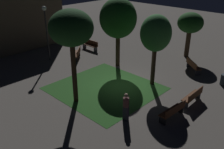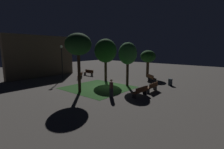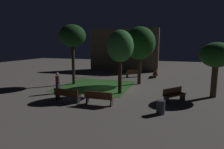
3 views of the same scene
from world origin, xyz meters
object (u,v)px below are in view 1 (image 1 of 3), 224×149
object	(u,v)px
pedestrian	(126,106)
tree_left_canopy	(118,19)
trash_bin	(224,80)
lamp_post_path_center	(46,24)
tree_near_wall	(71,29)
bench_front_right	(90,45)
bench_near_trees	(193,96)
bench_path_side	(77,53)
bench_lawn_edge	(173,111)
bench_by_lamp	(193,65)
tree_tall_center	(156,34)
tree_back_right	(190,24)

from	to	relation	value
pedestrian	tree_left_canopy	bearing A→B (deg)	45.86
trash_bin	lamp_post_path_center	bearing A→B (deg)	114.19
tree_near_wall	lamp_post_path_center	world-z (taller)	tree_near_wall
bench_front_right	lamp_post_path_center	distance (m)	5.08
bench_near_trees	bench_path_side	bearing A→B (deg)	90.38
bench_path_side	bench_front_right	world-z (taller)	same
bench_lawn_edge	bench_by_lamp	size ratio (longest dim) A/B	1.07
bench_near_trees	tree_tall_center	xyz separation A→B (m)	(0.43, 3.25, 3.08)
pedestrian	bench_front_right	bearing A→B (deg)	57.33
bench_near_trees	trash_bin	distance (m)	3.75
tree_near_wall	tree_back_right	xyz separation A→B (m)	(11.76, -0.98, -1.54)
tree_left_canopy	trash_bin	bearing A→B (deg)	-71.68
bench_near_trees	pedestrian	world-z (taller)	pedestrian
tree_tall_center	tree_back_right	size ratio (longest dim) A/B	1.24
tree_back_right	pedestrian	size ratio (longest dim) A/B	2.41
bench_lawn_edge	trash_bin	bearing A→B (deg)	-3.55
tree_tall_center	bench_lawn_edge	bearing A→B (deg)	-129.37
bench_near_trees	bench_by_lamp	size ratio (longest dim) A/B	1.06
tree_near_wall	tree_back_right	world-z (taller)	tree_near_wall
bench_front_right	tree_near_wall	size ratio (longest dim) A/B	0.32
pedestrian	tree_tall_center	bearing A→B (deg)	18.25
bench_front_right	bench_by_lamp	xyz separation A→B (m)	(2.01, -9.57, 0.00)
bench_lawn_edge	tree_back_right	bearing A→B (deg)	24.64
bench_near_trees	bench_path_side	distance (m)	10.84
bench_path_side	trash_bin	world-z (taller)	bench_path_side
tree_left_canopy	trash_bin	xyz separation A→B (m)	(2.52, -7.60, -3.44)
bench_near_trees	lamp_post_path_center	bearing A→B (deg)	99.02
bench_path_side	lamp_post_path_center	distance (m)	3.53
bench_lawn_edge	bench_by_lamp	xyz separation A→B (m)	(6.63, 2.30, 0.00)
bench_front_right	pedestrian	world-z (taller)	pedestrian
bench_lawn_edge	bench_by_lamp	distance (m)	7.02
bench_lawn_edge	bench_front_right	distance (m)	12.73
tree_back_right	bench_path_side	bearing A→B (deg)	137.37
bench_near_trees	bench_front_right	bearing A→B (deg)	78.63
lamp_post_path_center	trash_bin	size ratio (longest dim) A/B	6.01
tree_left_canopy	trash_bin	world-z (taller)	tree_left_canopy
tree_near_wall	tree_tall_center	world-z (taller)	tree_near_wall
bench_lawn_edge	bench_front_right	world-z (taller)	same
trash_bin	bench_by_lamp	bearing A→B (deg)	75.97
bench_lawn_edge	tree_near_wall	bearing A→B (deg)	115.05
bench_lawn_edge	tree_left_canopy	xyz separation A→B (m)	(3.45, 7.23, 3.34)
tree_tall_center	pedestrian	world-z (taller)	tree_tall_center
tree_left_canopy	pedestrian	bearing A→B (deg)	-134.14
bench_path_side	bench_by_lamp	bearing A→B (deg)	-62.37
bench_near_trees	bench_front_right	size ratio (longest dim) A/B	1.00
bench_near_trees	tree_near_wall	bearing A→B (deg)	131.77
bench_near_trees	bench_by_lamp	xyz separation A→B (m)	(4.40, 2.30, 0.00)
bench_path_side	tree_tall_center	world-z (taller)	tree_tall_center
bench_front_right	tree_left_canopy	xyz separation A→B (m)	(-1.17, -4.64, 3.34)
tree_back_right	lamp_post_path_center	world-z (taller)	lamp_post_path_center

